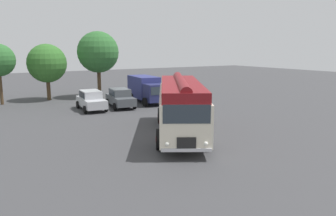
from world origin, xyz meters
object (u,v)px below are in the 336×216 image
Objects in this scene: vintage_bus at (181,104)px; box_van at (146,88)px; car_near_left at (91,100)px; car_mid_left at (120,98)px.

vintage_bus is 1.68× the size of box_van.
car_near_left is 2.66m from car_mid_left.
vintage_bus is 2.31× the size of car_near_left.
car_mid_left is at bearing -159.65° from box_van.
box_van is (3.27, 1.21, 0.52)m from car_mid_left.
box_van reaches higher than car_near_left.
vintage_bus reaches higher than car_near_left.
car_mid_left is at bearing 87.19° from vintage_bus.
vintage_bus is 10.71m from car_mid_left.
box_van is (5.92, 1.15, 0.52)m from car_near_left.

